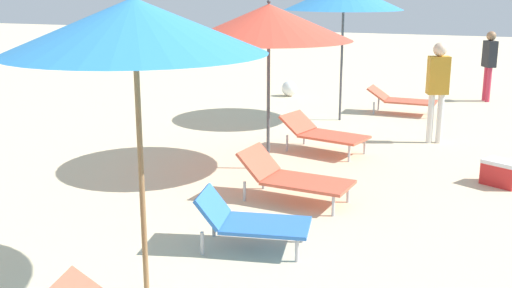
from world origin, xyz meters
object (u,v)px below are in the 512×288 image
(umbrella_third, at_px, (134,26))
(beach_ball, at_px, (289,88))
(lounger_fourth_shoreside, at_px, (323,133))
(cooler_box, at_px, (502,173))
(lounger_farthest_shoreside, at_px, (401,99))
(person_walking_mid, at_px, (489,59))
(person_walking_near, at_px, (438,82))
(umbrella_fourth, at_px, (269,22))
(lounger_fourth_inland, at_px, (293,177))
(lounger_third_shoreside, at_px, (250,221))

(umbrella_third, distance_m, beach_ball, 10.91)
(lounger_fourth_shoreside, xyz_separation_m, cooler_box, (2.83, -0.86, -0.15))
(lounger_farthest_shoreside, xyz_separation_m, person_walking_mid, (1.71, 2.33, 0.70))
(lounger_fourth_shoreside, xyz_separation_m, beach_ball, (-2.24, 5.04, -0.14))
(person_walking_mid, bearing_deg, cooler_box, 66.07)
(cooler_box, bearing_deg, person_walking_mid, 93.01)
(lounger_fourth_shoreside, bearing_deg, person_walking_near, 52.27)
(lounger_farthest_shoreside, xyz_separation_m, beach_ball, (-2.99, 1.31, -0.13))
(umbrella_fourth, bearing_deg, lounger_farthest_shoreside, 75.49)
(lounger_fourth_inland, bearing_deg, lounger_farthest_shoreside, 91.48)
(umbrella_third, bearing_deg, person_walking_near, 74.30)
(lounger_farthest_shoreside, bearing_deg, lounger_fourth_inland, -92.75)
(umbrella_fourth, height_order, beach_ball, umbrella_fourth)
(lounger_fourth_inland, xyz_separation_m, beach_ball, (-2.52, 7.60, -0.14))
(umbrella_third, relative_size, beach_ball, 6.92)
(lounger_third_shoreside, relative_size, lounger_farthest_shoreside, 0.86)
(umbrella_third, height_order, beach_ball, umbrella_third)
(cooler_box, bearing_deg, person_walking_near, 117.31)
(person_walking_near, height_order, beach_ball, person_walking_near)
(lounger_fourth_shoreside, bearing_deg, lounger_fourth_inland, -69.90)
(lounger_fourth_inland, height_order, person_walking_mid, person_walking_mid)
(lounger_fourth_inland, height_order, cooler_box, lounger_fourth_inland)
(person_walking_near, bearing_deg, cooler_box, -173.12)
(umbrella_third, bearing_deg, person_walking_mid, 76.89)
(umbrella_third, xyz_separation_m, umbrella_fourth, (-0.32, 4.19, -0.20))
(umbrella_fourth, relative_size, person_walking_mid, 1.51)
(person_walking_near, relative_size, beach_ball, 4.56)
(umbrella_fourth, distance_m, lounger_fourth_shoreside, 2.33)
(umbrella_third, relative_size, lounger_fourth_inland, 1.81)
(lounger_fourth_inland, xyz_separation_m, cooler_box, (2.55, 1.70, -0.15))
(lounger_third_shoreside, xyz_separation_m, umbrella_fourth, (-0.85, 2.91, 1.91))
(umbrella_third, bearing_deg, lounger_fourth_shoreside, 87.77)
(lounger_fourth_shoreside, distance_m, lounger_farthest_shoreside, 3.81)
(umbrella_third, xyz_separation_m, lounger_fourth_shoreside, (0.21, 5.44, -2.09))
(umbrella_fourth, distance_m, lounger_fourth_inland, 2.44)
(lounger_farthest_shoreside, relative_size, person_walking_mid, 0.87)
(umbrella_third, relative_size, person_walking_mid, 1.61)
(lounger_fourth_shoreside, distance_m, person_walking_near, 2.30)
(lounger_third_shoreside, xyz_separation_m, lounger_fourth_shoreside, (-0.31, 4.16, 0.02))
(umbrella_third, distance_m, person_walking_mid, 11.90)
(umbrella_third, distance_m, lounger_fourth_inland, 3.60)
(umbrella_fourth, bearing_deg, beach_ball, 105.10)
(person_walking_near, bearing_deg, lounger_fourth_shoreside, 108.01)
(lounger_third_shoreside, xyz_separation_m, lounger_fourth_inland, (-0.03, 1.61, 0.02))
(lounger_third_shoreside, distance_m, cooler_box, 4.16)
(umbrella_fourth, bearing_deg, lounger_fourth_shoreside, 66.78)
(lounger_third_shoreside, bearing_deg, lounger_fourth_shoreside, 83.35)
(lounger_farthest_shoreside, height_order, cooler_box, lounger_farthest_shoreside)
(lounger_farthest_shoreside, bearing_deg, beach_ball, 157.96)
(umbrella_third, height_order, lounger_third_shoreside, umbrella_third)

